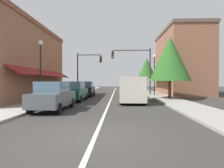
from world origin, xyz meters
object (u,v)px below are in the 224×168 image
(parked_car_second_left, at_px, (75,91))
(parked_car_third_left, at_px, (86,89))
(street_lamp_left_near, at_px, (41,62))
(tree_right_near, at_px, (170,59))
(van_in_lane, at_px, (132,89))
(traffic_signal_mast_arm, at_px, (137,63))
(parked_car_nearest_left, at_px, (53,96))
(street_lamp_right_mid, at_px, (154,69))
(tree_right_far, at_px, (147,68))
(traffic_signal_left_corner, at_px, (86,67))

(parked_car_second_left, height_order, parked_car_third_left, same)
(street_lamp_left_near, bearing_deg, parked_car_third_left, 75.66)
(tree_right_near, bearing_deg, parked_car_second_left, -169.32)
(street_lamp_left_near, bearing_deg, van_in_lane, 14.81)
(van_in_lane, bearing_deg, traffic_signal_mast_arm, 83.31)
(van_in_lane, relative_size, street_lamp_left_near, 1.07)
(parked_car_nearest_left, relative_size, tree_right_near, 0.67)
(parked_car_second_left, relative_size, street_lamp_right_mid, 0.83)
(traffic_signal_mast_arm, bearing_deg, tree_right_far, 73.52)
(traffic_signal_mast_arm, distance_m, tree_right_far, 8.87)
(parked_car_second_left, height_order, tree_right_far, tree_right_far)
(parked_car_third_left, bearing_deg, parked_car_second_left, -92.49)
(parked_car_second_left, xyz_separation_m, traffic_signal_mast_arm, (6.33, 7.46, 3.23))
(parked_car_third_left, distance_m, traffic_signal_left_corner, 4.34)
(street_lamp_left_near, xyz_separation_m, tree_right_near, (10.89, 4.49, 0.71))
(street_lamp_right_mid, bearing_deg, parked_car_second_left, -144.62)
(street_lamp_right_mid, bearing_deg, parked_car_nearest_left, -126.23)
(tree_right_near, distance_m, tree_right_far, 14.28)
(van_in_lane, height_order, traffic_signal_mast_arm, traffic_signal_mast_arm)
(traffic_signal_left_corner, height_order, tree_right_near, tree_right_near)
(traffic_signal_left_corner, bearing_deg, tree_right_far, 38.88)
(tree_right_far, bearing_deg, parked_car_nearest_left, -112.52)
(traffic_signal_mast_arm, distance_m, street_lamp_left_near, 13.19)
(van_in_lane, distance_m, street_lamp_left_near, 7.57)
(street_lamp_left_near, bearing_deg, traffic_signal_mast_arm, 51.15)
(traffic_signal_mast_arm, bearing_deg, traffic_signal_left_corner, 171.72)
(parked_car_second_left, distance_m, van_in_lane, 5.18)
(parked_car_nearest_left, relative_size, street_lamp_left_near, 0.84)
(traffic_signal_left_corner, relative_size, tree_right_far, 0.97)
(parked_car_second_left, bearing_deg, tree_right_far, 61.48)
(van_in_lane, xyz_separation_m, street_lamp_left_near, (-7.02, -1.86, 2.14))
(parked_car_second_left, distance_m, traffic_signal_left_corner, 8.93)
(parked_car_third_left, bearing_deg, traffic_signal_left_corner, 99.33)
(tree_right_far, bearing_deg, traffic_signal_left_corner, -141.12)
(street_lamp_left_near, xyz_separation_m, tree_right_far, (10.78, 18.76, 0.76))
(parked_car_nearest_left, height_order, street_lamp_right_mid, street_lamp_right_mid)
(traffic_signal_mast_arm, xyz_separation_m, tree_right_far, (2.52, 8.51, -0.06))
(traffic_signal_left_corner, distance_m, street_lamp_left_near, 11.35)
(parked_car_third_left, bearing_deg, parked_car_nearest_left, -91.99)
(van_in_lane, bearing_deg, traffic_signal_left_corner, 122.35)
(traffic_signal_left_corner, bearing_deg, parked_car_third_left, -79.52)
(parked_car_second_left, relative_size, van_in_lane, 0.79)
(parked_car_nearest_left, distance_m, tree_right_far, 23.40)
(tree_right_near, xyz_separation_m, tree_right_far, (-0.12, 14.28, 0.05))
(parked_car_nearest_left, xyz_separation_m, parked_car_second_left, (0.03, 5.45, 0.00))
(parked_car_second_left, height_order, tree_right_near, tree_right_near)
(parked_car_nearest_left, distance_m, traffic_signal_left_corner, 14.19)
(parked_car_third_left, xyz_separation_m, street_lamp_left_near, (-2.05, -8.03, 2.40))
(van_in_lane, xyz_separation_m, street_lamp_right_mid, (3.16, 6.80, 2.16))
(parked_car_second_left, distance_m, street_lamp_right_mid, 10.41)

